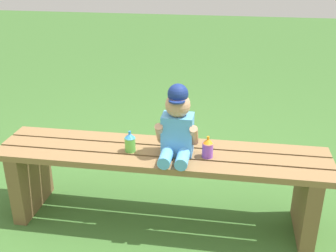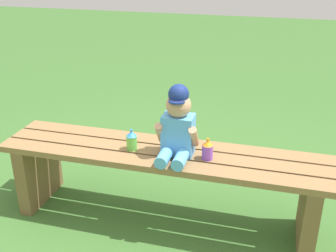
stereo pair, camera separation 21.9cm
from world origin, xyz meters
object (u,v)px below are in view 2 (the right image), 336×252
Objects in this scene: child_figure at (177,126)px; sippy_cup_right at (208,149)px; sippy_cup_left at (132,140)px; park_bench at (163,172)px.

sippy_cup_right is at bearing -0.64° from child_figure.
child_figure is 0.29m from sippy_cup_left.
sippy_cup_right is (0.17, -0.00, -0.12)m from child_figure.
park_bench is at bearing 173.82° from sippy_cup_right.
sippy_cup_right is (0.43, 0.00, 0.00)m from sippy_cup_left.
child_figure reaches higher than sippy_cup_left.
sippy_cup_right is at bearing -6.18° from park_bench.
child_figure reaches higher than park_bench.
sippy_cup_right is at bearing 0.00° from sippy_cup_left.
sippy_cup_left is at bearing -170.69° from park_bench.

